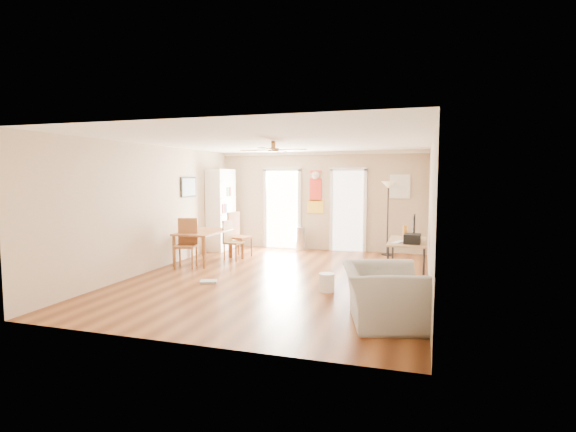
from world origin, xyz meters
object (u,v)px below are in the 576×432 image
(dining_chair_right_a, at_px, (240,235))
(torchiere_lamp, at_px, (388,218))
(dining_table, at_px, (204,247))
(wastebasket_a, at_px, (327,282))
(bookshelf, at_px, (221,210))
(armchair, at_px, (383,295))
(wastebasket_b, at_px, (389,279))
(trash_can, at_px, (301,239))
(dining_chair_right_b, at_px, (234,240))
(dining_chair_near, at_px, (186,244))
(computer_desk, at_px, (407,260))

(dining_chair_right_a, bearing_deg, torchiere_lamp, -55.28)
(dining_table, height_order, wastebasket_a, dining_table)
(bookshelf, xyz_separation_m, torchiere_lamp, (4.30, 0.47, -0.15))
(wastebasket_a, xyz_separation_m, armchair, (1.06, -1.39, 0.23))
(bookshelf, distance_m, torchiere_lamp, 4.33)
(wastebasket_a, height_order, wastebasket_b, wastebasket_a)
(dining_table, bearing_deg, wastebasket_b, -14.42)
(trash_can, bearing_deg, dining_chair_right_b, -123.11)
(dining_table, bearing_deg, dining_chair_near, -95.91)
(dining_chair_right_b, bearing_deg, trash_can, -25.17)
(torchiere_lamp, bearing_deg, dining_chair_right_a, -158.72)
(dining_chair_right_a, relative_size, trash_can, 1.74)
(dining_table, bearing_deg, torchiere_lamp, 28.67)
(armchair, bearing_deg, trash_can, 11.35)
(dining_chair_right_a, relative_size, torchiere_lamp, 0.59)
(torchiere_lamp, distance_m, wastebasket_b, 3.35)
(dining_table, height_order, torchiere_lamp, torchiere_lamp)
(wastebasket_a, relative_size, wastebasket_b, 1.17)
(bookshelf, distance_m, dining_chair_near, 2.43)
(dining_chair_right_a, bearing_deg, bookshelf, 60.66)
(wastebasket_b, bearing_deg, bookshelf, 148.92)
(dining_table, height_order, trash_can, dining_table)
(computer_desk, xyz_separation_m, armchair, (-0.20, -2.71, 0.01))
(dining_table, distance_m, torchiere_lamp, 4.52)
(dining_chair_near, bearing_deg, dining_chair_right_b, 46.11)
(bookshelf, bearing_deg, computer_desk, -23.04)
(dining_chair_right_b, relative_size, wastebasket_b, 3.48)
(dining_chair_near, distance_m, armchair, 5.01)
(dining_chair_near, relative_size, armchair, 0.89)
(dining_chair_right_b, distance_m, torchiere_lamp, 3.82)
(wastebasket_a, height_order, armchair, armchair)
(dining_chair_near, relative_size, wastebasket_a, 3.36)
(dining_chair_right_a, bearing_deg, wastebasket_a, -120.09)
(dining_chair_right_a, bearing_deg, dining_chair_right_b, -166.56)
(dining_table, height_order, wastebasket_b, dining_table)
(trash_can, bearing_deg, bookshelf, -165.83)
(bookshelf, height_order, dining_chair_near, bookshelf)
(dining_table, bearing_deg, dining_chair_right_b, 38.75)
(bookshelf, distance_m, trash_can, 2.26)
(bookshelf, height_order, armchair, bookshelf)
(dining_table, relative_size, dining_chair_right_b, 1.55)
(dining_chair_right_b, xyz_separation_m, wastebasket_a, (2.69, -2.16, -0.30))
(dining_table, height_order, armchair, armchair)
(dining_chair_right_a, distance_m, dining_chair_near, 1.63)
(trash_can, xyz_separation_m, computer_desk, (2.81, -2.60, 0.06))
(computer_desk, bearing_deg, dining_table, 174.96)
(dining_chair_right_b, xyz_separation_m, wastebasket_b, (3.68, -1.53, -0.33))
(dining_chair_right_b, xyz_separation_m, dining_chair_near, (-0.62, -1.11, 0.06))
(dining_chair_near, distance_m, wastebasket_a, 3.49)
(dining_chair_right_a, bearing_deg, armchair, -123.00)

